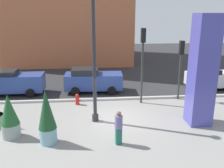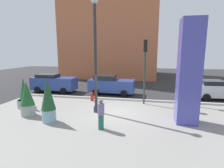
% 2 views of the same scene
% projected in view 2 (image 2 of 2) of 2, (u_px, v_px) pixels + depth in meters
% --- Properties ---
extents(ground_plane, '(60.00, 60.00, 0.00)m').
position_uv_depth(ground_plane, '(121.00, 98.00, 16.32)').
color(ground_plane, '#2D2D30').
extents(plaza_pavement, '(18.00, 10.00, 0.02)m').
position_uv_depth(plaza_pavement, '(107.00, 123.00, 10.52)').
color(plaza_pavement, gray).
rests_on(plaza_pavement, ground_plane).
extents(curb_strip, '(18.00, 0.24, 0.16)m').
position_uv_depth(curb_strip, '(120.00, 99.00, 15.46)').
color(curb_strip, '#B7B2A8').
rests_on(curb_strip, ground_plane).
extents(lamp_post, '(0.44, 0.44, 7.33)m').
position_uv_depth(lamp_post, '(95.00, 60.00, 11.81)').
color(lamp_post, '#2D2D33').
rests_on(lamp_post, ground_plane).
extents(art_pillar_blue, '(1.18, 1.18, 5.92)m').
position_uv_depth(art_pillar_blue, '(189.00, 73.00, 10.14)').
color(art_pillar_blue, '#4C4CAD').
rests_on(art_pillar_blue, ground_plane).
extents(potted_plant_mid_plaza, '(0.84, 0.84, 2.63)m').
position_uv_depth(potted_plant_mid_plaza, '(48.00, 100.00, 10.49)').
color(potted_plant_mid_plaza, '#7AA8B7').
rests_on(potted_plant_mid_plaza, ground_plane).
extents(potted_plant_curbside, '(1.05, 1.05, 2.24)m').
position_uv_depth(potted_plant_curbside, '(24.00, 96.00, 13.32)').
color(potted_plant_curbside, gray).
rests_on(potted_plant_curbside, ground_plane).
extents(potted_plant_near_left, '(0.89, 0.89, 2.23)m').
position_uv_depth(potted_plant_near_left, '(27.00, 99.00, 11.59)').
color(potted_plant_near_left, gray).
rests_on(potted_plant_near_left, ground_plane).
extents(fire_hydrant, '(0.36, 0.26, 0.75)m').
position_uv_depth(fire_hydrant, '(92.00, 97.00, 15.19)').
color(fire_hydrant, red).
rests_on(fire_hydrant, ground_plane).
extents(traffic_light_far_side, '(0.28, 0.42, 4.12)m').
position_uv_depth(traffic_light_far_side, '(181.00, 69.00, 13.86)').
color(traffic_light_far_side, '#333833').
rests_on(traffic_light_far_side, ground_plane).
extents(traffic_light_corner, '(0.28, 0.42, 4.99)m').
position_uv_depth(traffic_light_corner, '(145.00, 62.00, 13.82)').
color(traffic_light_corner, '#333833').
rests_on(traffic_light_corner, ground_plane).
extents(car_curb_east, '(4.05, 2.15, 1.66)m').
position_uv_depth(car_curb_east, '(218.00, 90.00, 15.69)').
color(car_curb_east, silver).
rests_on(car_curb_east, ground_plane).
extents(car_far_lane, '(4.42, 2.08, 1.85)m').
position_uv_depth(car_far_lane, '(111.00, 85.00, 17.52)').
color(car_far_lane, '#2D4793').
rests_on(car_far_lane, ground_plane).
extents(car_intersection, '(4.50, 1.94, 1.84)m').
position_uv_depth(car_intersection, '(54.00, 83.00, 18.56)').
color(car_intersection, '#2D4793').
rests_on(car_intersection, ground_plane).
extents(pedestrian_on_sidewalk, '(0.42, 0.42, 1.66)m').
position_uv_depth(pedestrian_on_sidewalk, '(101.00, 113.00, 9.56)').
color(pedestrian_on_sidewalk, '#236656').
rests_on(pedestrian_on_sidewalk, ground_plane).
extents(highrise_across_street, '(14.45, 12.12, 21.04)m').
position_uv_depth(highrise_across_street, '(113.00, 12.00, 30.11)').
color(highrise_across_street, '#C66B42').
rests_on(highrise_across_street, ground_plane).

